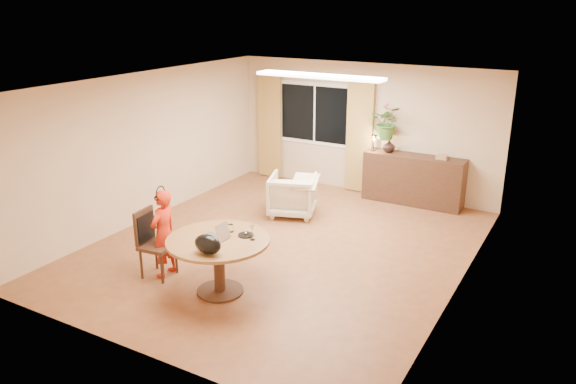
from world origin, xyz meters
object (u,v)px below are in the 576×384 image
object	(u,v)px
dining_chair	(158,244)
sideboard	(413,180)
dining_table	(219,251)
child	(164,233)
armchair	(293,195)

from	to	relation	value
dining_chair	sideboard	xyz separation A→B (m)	(2.18, 4.73, -0.01)
dining_chair	sideboard	bearing A→B (deg)	59.34
sideboard	dining_table	bearing A→B (deg)	-103.83
child	sideboard	xyz separation A→B (m)	(2.13, 4.66, -0.16)
dining_table	dining_chair	world-z (taller)	dining_chair
child	dining_table	bearing A→B (deg)	86.40
child	sideboard	world-z (taller)	child
dining_table	dining_chair	xyz separation A→B (m)	(-1.03, -0.04, -0.12)
armchair	child	bearing A→B (deg)	63.11
dining_chair	child	size ratio (longest dim) A/B	0.77
dining_table	armchair	bearing A→B (deg)	100.58
sideboard	armchair	bearing A→B (deg)	-135.86
child	sideboard	distance (m)	5.12
child	armchair	distance (m)	3.03
dining_table	child	bearing A→B (deg)	177.86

